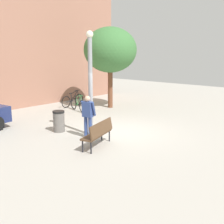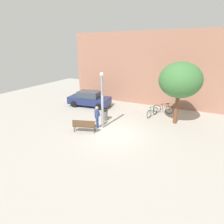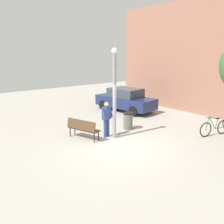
% 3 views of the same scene
% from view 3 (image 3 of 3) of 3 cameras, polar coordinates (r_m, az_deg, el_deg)
% --- Properties ---
extents(ground_plane, '(36.00, 36.00, 0.00)m').
position_cam_3_polar(ground_plane, '(10.08, 1.96, -8.50)').
color(ground_plane, '#A8A399').
extents(lamppost, '(0.28, 0.28, 4.08)m').
position_cam_3_polar(lamppost, '(10.62, 0.60, 5.29)').
color(lamppost, gray).
rests_on(lamppost, ground_plane).
extents(person_by_lamppost, '(0.36, 0.62, 1.67)m').
position_cam_3_polar(person_by_lamppost, '(11.04, -1.32, -1.20)').
color(person_by_lamppost, '#334784').
rests_on(person_by_lamppost, ground_plane).
extents(park_bench, '(1.67, 0.93, 0.92)m').
position_cam_3_polar(park_bench, '(10.96, -7.06, -3.71)').
color(park_bench, '#513823').
rests_on(park_bench, ground_plane).
extents(bicycle_green, '(0.53, 1.76, 0.97)m').
position_cam_3_polar(bicycle_green, '(12.39, 23.36, -3.48)').
color(bicycle_green, black).
rests_on(bicycle_green, ground_plane).
extents(parked_car_navy, '(4.38, 2.24, 1.55)m').
position_cam_3_polar(parked_car_navy, '(16.25, 3.23, 3.00)').
color(parked_car_navy, navy).
rests_on(parked_car_navy, ground_plane).
extents(trash_bin, '(0.50, 0.50, 0.90)m').
position_cam_3_polar(trash_bin, '(12.30, 3.89, -2.12)').
color(trash_bin, '#66605B').
rests_on(trash_bin, ground_plane).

